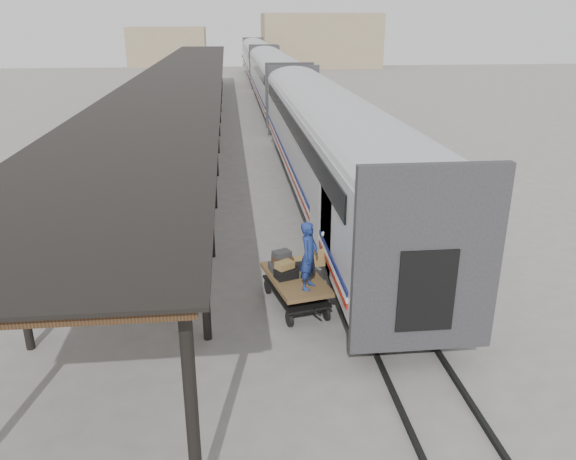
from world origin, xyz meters
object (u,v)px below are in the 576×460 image
Objects in this scene: luggage_tug at (201,135)px; pedestrian at (177,165)px; baggage_cart at (296,284)px; porter at (309,256)px.

luggage_tug is 0.82× the size of pedestrian.
pedestrian is (-4.06, 12.59, 0.18)m from baggage_cart.
luggage_tug is at bearing 37.88° from porter.
porter reaches higher than pedestrian.
pedestrian reaches higher than baggage_cart.
pedestrian is (-4.31, 13.24, -0.90)m from porter.
luggage_tug is (-3.36, 21.35, -0.11)m from baggage_cart.
pedestrian is at bearing -97.05° from luggage_tug.
baggage_cart is 1.92× the size of luggage_tug.
luggage_tug is at bearing -97.95° from pedestrian.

